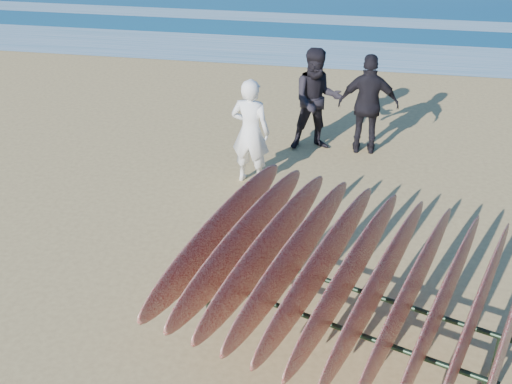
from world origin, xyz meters
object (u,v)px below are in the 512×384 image
at_px(surfboard_rack, 348,277).
at_px(person_white, 250,132).
at_px(person_dark_a, 317,100).
at_px(person_dark_b, 368,105).

distance_m(surfboard_rack, person_white, 3.88).
bearing_deg(person_dark_a, person_dark_b, -14.32).
height_order(surfboard_rack, person_white, person_white).
relative_size(person_white, person_dark_a, 0.94).
distance_m(person_white, person_dark_a, 1.65).
bearing_deg(person_dark_b, person_white, 37.54).
bearing_deg(surfboard_rack, person_dark_b, 108.63).
bearing_deg(surfboard_rack, person_dark_a, 118.57).
xyz_separation_m(person_white, person_dark_b, (1.73, 1.42, 0.02)).
relative_size(person_white, person_dark_b, 0.98).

